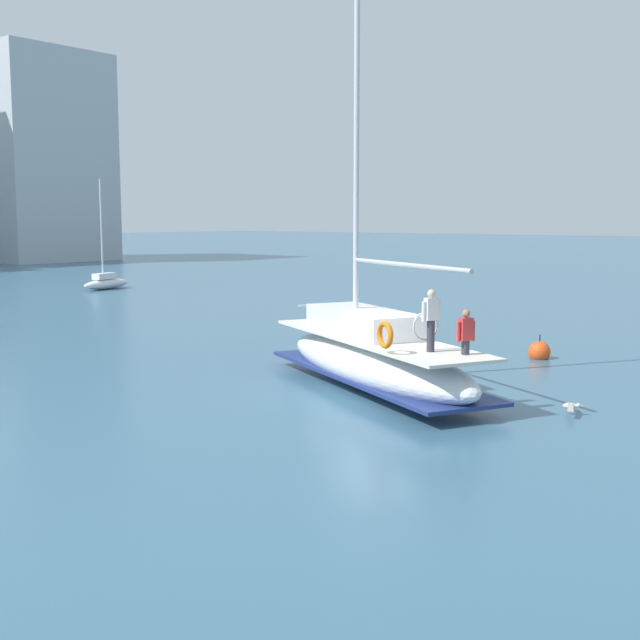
# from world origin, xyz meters

# --- Properties ---
(ground_plane) EXTENTS (400.00, 400.00, 0.00)m
(ground_plane) POSITION_xyz_m (0.00, 0.00, 0.00)
(ground_plane) COLOR #38607A
(main_sailboat) EXTENTS (6.39, 9.67, 12.41)m
(main_sailboat) POSITION_xyz_m (0.88, 0.68, 0.90)
(main_sailboat) COLOR silver
(main_sailboat) RESTS_ON ground
(moored_cutter_left) EXTENTS (4.42, 1.97, 7.38)m
(moored_cutter_left) POSITION_xyz_m (16.06, 33.50, 0.51)
(moored_cutter_left) COLOR white
(moored_cutter_left) RESTS_ON ground
(seagull) EXTENTS (0.98, 0.53, 0.17)m
(seagull) POSITION_xyz_m (1.24, -4.99, 0.23)
(seagull) COLOR silver
(seagull) RESTS_ON ground
(mooring_buoy) EXTENTS (0.75, 0.75, 0.98)m
(mooring_buoy) POSITION_xyz_m (8.45, -0.98, 0.23)
(mooring_buoy) COLOR #EA4C19
(mooring_buoy) RESTS_ON ground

